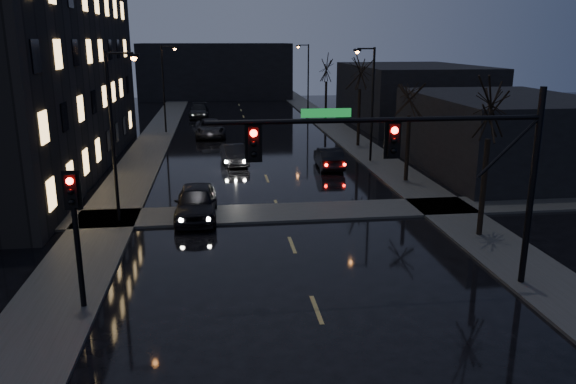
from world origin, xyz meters
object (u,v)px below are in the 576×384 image
object	(u,v)px
oncoming_car_b	(234,155)
oncoming_car_a	(196,202)
lead_car	(329,158)
oncoming_car_d	(199,111)
oncoming_car_c	(210,128)

from	to	relation	value
oncoming_car_b	oncoming_car_a	bearing A→B (deg)	-107.88
lead_car	oncoming_car_d	bearing A→B (deg)	-69.03
oncoming_car_b	oncoming_car_c	size ratio (longest dim) A/B	0.73
oncoming_car_a	oncoming_car_d	size ratio (longest dim) A/B	0.93
oncoming_car_a	oncoming_car_c	xyz separation A→B (m)	(0.52, 24.26, -0.04)
oncoming_car_b	oncoming_car_c	xyz separation A→B (m)	(-1.74, 11.99, 0.11)
oncoming_car_a	oncoming_car_c	world-z (taller)	oncoming_car_a
oncoming_car_c	oncoming_car_d	world-z (taller)	oncoming_car_c
oncoming_car_d	lead_car	size ratio (longest dim) A/B	1.20
oncoming_car_a	oncoming_car_b	xyz separation A→B (m)	(2.25, 12.27, -0.15)
oncoming_car_d	oncoming_car_c	bearing A→B (deg)	-83.74
oncoming_car_c	oncoming_car_d	distance (m)	13.29
oncoming_car_d	oncoming_car_b	bearing A→B (deg)	-82.62
oncoming_car_a	oncoming_car_c	size ratio (longest dim) A/B	0.86
oncoming_car_c	lead_car	bearing A→B (deg)	-60.97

